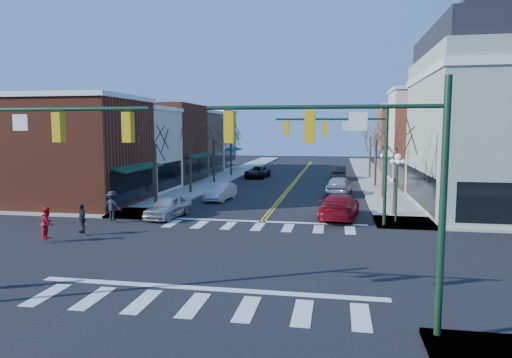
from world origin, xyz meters
The scene contains 35 objects.
ground centered at (0.00, 0.00, 0.00)m, with size 160.00×160.00×0.00m, color black.
sidewalk_left centered at (-8.75, 20.00, 0.07)m, with size 3.50×70.00×0.15m, color #9E9B93.
sidewalk_right centered at (8.75, 20.00, 0.07)m, with size 3.50×70.00×0.15m, color #9E9B93.
bldg_left_brick_a centered at (-15.50, 11.75, 4.00)m, with size 10.00×8.50×8.00m, color maroon.
bldg_left_stucco_a centered at (-15.50, 19.50, 3.75)m, with size 10.00×7.00×7.50m, color beige.
bldg_left_brick_b centered at (-15.50, 27.50, 4.25)m, with size 10.00×9.00×8.50m, color maroon.
bldg_left_tan centered at (-15.50, 35.75, 3.90)m, with size 10.00×7.50×7.80m, color #8B694C.
bldg_left_stucco_b centered at (-15.50, 43.50, 4.10)m, with size 10.00×8.00×8.20m, color beige.
bldg_right_brick_a centered at (15.50, 25.75, 4.00)m, with size 10.00×8.50×8.00m, color maroon.
bldg_right_stucco centered at (15.50, 33.50, 5.00)m, with size 10.00×7.00×10.00m, color beige.
bldg_right_brick_b centered at (15.50, 41.00, 4.25)m, with size 10.00×8.00×8.50m, color maroon.
bldg_right_tan centered at (15.50, 49.00, 4.50)m, with size 10.00×8.00×9.00m, color #8B694C.
victorian_corner centered at (16.50, 14.50, 6.66)m, with size 12.25×14.25×13.30m.
traffic_mast_near_left centered at (-5.55, -7.40, 4.71)m, with size 6.60×0.28×7.20m.
traffic_mast_near_right centered at (5.55, -7.40, 4.71)m, with size 6.60×0.28×7.20m.
traffic_mast_far_right centered at (5.55, 7.40, 4.71)m, with size 6.60×0.28×7.20m.
lamppost_corner centered at (8.20, 8.50, 2.96)m, with size 0.36×0.36×4.33m.
lamppost_midblock centered at (8.20, 15.00, 2.96)m, with size 0.36×0.36×4.33m.
tree_left_a centered at (-8.40, 11.00, 2.38)m, with size 0.24×0.24×4.76m, color #382B21.
tree_left_b centered at (-8.40, 19.00, 2.52)m, with size 0.24×0.24×5.04m, color #382B21.
tree_left_c centered at (-8.40, 27.00, 2.27)m, with size 0.24×0.24×4.55m, color #382B21.
tree_left_d centered at (-8.40, 35.00, 2.45)m, with size 0.24×0.24×4.90m, color #382B21.
tree_right_a centered at (8.40, 11.00, 2.31)m, with size 0.24×0.24×4.62m, color #382B21.
tree_right_b centered at (8.40, 19.00, 2.59)m, with size 0.24×0.24×5.18m, color #382B21.
tree_right_c centered at (8.40, 27.00, 2.42)m, with size 0.24×0.24×4.83m, color #382B21.
tree_right_d centered at (8.40, 35.00, 2.48)m, with size 0.24×0.24×4.97m, color #382B21.
car_left_near centered at (-6.30, 8.00, 0.73)m, with size 1.73×4.30×1.46m, color #B7B8BC.
car_left_mid centered at (-4.80, 15.85, 0.70)m, with size 1.48×4.24×1.40m, color silver.
car_left_far centered at (-4.80, 33.54, 0.70)m, with size 2.31×5.01×1.39m, color black.
car_right_near centered at (4.80, 9.71, 0.81)m, with size 2.26×5.57×1.62m, color maroon.
car_right_mid centered at (4.81, 20.50, 0.85)m, with size 2.01×5.01×1.71m, color #B1B1B6.
car_right_far centered at (4.80, 33.90, 0.77)m, with size 1.64×4.70×1.55m, color black.
pedestrian_red_b centered at (-10.00, 0.64, 1.00)m, with size 0.82×0.64×1.69m, color red.
pedestrian_dark_a centered at (-9.10, 2.35, 0.94)m, with size 0.93×0.39×1.58m, color black.
pedestrian_dark_b centered at (-9.13, 5.84, 1.07)m, with size 1.19×0.68×1.84m, color black.
Camera 1 is at (4.59, -20.14, 5.79)m, focal length 32.00 mm.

